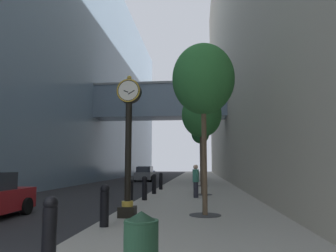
# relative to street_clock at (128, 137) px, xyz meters

# --- Properties ---
(ground_plane) EXTENTS (110.00, 110.00, 0.00)m
(ground_plane) POSITION_rel_street_clock_xyz_m (-0.70, 19.97, -2.81)
(ground_plane) COLOR #262628
(ground_plane) RESTS_ON ground
(sidewalk_right) EXTENTS (6.02, 80.00, 0.14)m
(sidewalk_right) POSITION_rel_street_clock_xyz_m (2.31, 22.97, -2.74)
(sidewalk_right) COLOR #9E998E
(sidewalk_right) RESTS_ON ground
(building_block_left) EXTENTS (23.28, 80.00, 26.83)m
(building_block_left) POSITION_rel_street_clock_xyz_m (-13.05, 22.97, 10.56)
(building_block_left) COLOR #758EA8
(building_block_left) RESTS_ON ground
(building_block_right) EXTENTS (9.00, 80.00, 36.51)m
(building_block_right) POSITION_rel_street_clock_xyz_m (9.82, 22.97, 15.45)
(building_block_right) COLOR #A89E89
(building_block_right) RESTS_ON ground
(street_clock) EXTENTS (0.84, 0.55, 4.85)m
(street_clock) POSITION_rel_street_clock_xyz_m (0.00, 0.00, 0.00)
(street_clock) COLOR black
(street_clock) RESTS_ON sidewalk_right
(bollard_nearest) EXTENTS (0.27, 0.27, 1.18)m
(bollard_nearest) POSITION_rel_street_clock_xyz_m (-0.29, -4.96, -2.05)
(bollard_nearest) COLOR black
(bollard_nearest) RESTS_ON sidewalk_right
(bollard_second) EXTENTS (0.27, 0.27, 1.18)m
(bollard_second) POSITION_rel_street_clock_xyz_m (-0.29, -1.63, -2.05)
(bollard_second) COLOR black
(bollard_second) RESTS_ON sidewalk_right
(bollard_third) EXTENTS (0.27, 0.27, 1.18)m
(bollard_third) POSITION_rel_street_clock_xyz_m (-0.29, 1.70, -2.05)
(bollard_third) COLOR black
(bollard_third) RESTS_ON sidewalk_right
(bollard_fourth) EXTENTS (0.27, 0.27, 1.18)m
(bollard_fourth) POSITION_rel_street_clock_xyz_m (-0.29, 5.03, -2.05)
(bollard_fourth) COLOR black
(bollard_fourth) RESTS_ON sidewalk_right
(bollard_fifth) EXTENTS (0.27, 0.27, 1.18)m
(bollard_fifth) POSITION_rel_street_clock_xyz_m (-0.29, 8.37, -2.05)
(bollard_fifth) COLOR black
(bollard_fifth) RESTS_ON sidewalk_right
(bollard_sixth) EXTENTS (0.27, 0.27, 1.18)m
(bollard_sixth) POSITION_rel_street_clock_xyz_m (-0.29, 11.70, -2.05)
(bollard_sixth) COLOR black
(bollard_sixth) RESTS_ON sidewalk_right
(street_tree_near) EXTENTS (2.26, 2.26, 6.13)m
(street_tree_near) POSITION_rel_street_clock_xyz_m (2.59, 0.64, 2.13)
(street_tree_near) COLOR #333335
(street_tree_near) RESTS_ON sidewalk_right
(street_tree_mid_near) EXTENTS (2.38, 2.38, 6.09)m
(street_tree_mid_near) POSITION_rel_street_clock_xyz_m (2.59, 8.16, 2.02)
(street_tree_mid_near) COLOR #333335
(street_tree_mid_near) RESTS_ON sidewalk_right
(street_tree_mid_far) EXTENTS (2.28, 2.28, 6.64)m
(street_tree_mid_far) POSITION_rel_street_clock_xyz_m (2.59, 15.68, 2.61)
(street_tree_mid_far) COLOR #333335
(street_tree_mid_far) RESTS_ON sidewalk_right
(street_tree_far) EXTENTS (1.93, 1.93, 6.18)m
(street_tree_far) POSITION_rel_street_clock_xyz_m (2.59, 23.19, 2.34)
(street_tree_far) COLOR #333335
(street_tree_far) RESTS_ON sidewalk_right
(trash_bin) EXTENTS (0.53, 0.53, 1.05)m
(trash_bin) POSITION_rel_street_clock_xyz_m (1.53, -5.78, -2.13)
(trash_bin) COLOR #234C33
(trash_bin) RESTS_ON sidewalk_right
(pedestrian_walking) EXTENTS (0.46, 0.46, 1.74)m
(pedestrian_walking) POSITION_rel_street_clock_xyz_m (2.23, 6.41, -1.74)
(pedestrian_walking) COLOR #23232D
(pedestrian_walking) RESTS_ON sidewalk_right
(car_grey_near) EXTENTS (2.10, 4.64, 1.64)m
(car_grey_near) POSITION_rel_street_clock_xyz_m (-3.75, 25.24, -2.01)
(car_grey_near) COLOR slate
(car_grey_near) RESTS_ON ground
(car_blue_far) EXTENTS (2.17, 4.12, 1.65)m
(car_blue_far) POSITION_rel_street_clock_xyz_m (-4.84, 32.21, -2.01)
(car_blue_far) COLOR navy
(car_blue_far) RESTS_ON ground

